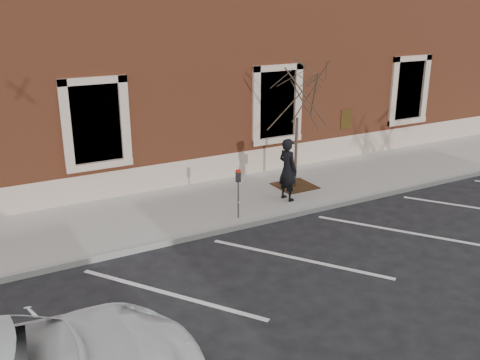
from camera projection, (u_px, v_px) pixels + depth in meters
ground at (251, 226)px, 14.17m from camera, size 120.00×120.00×0.00m
sidewalk_near at (221, 202)px, 15.59m from camera, size 40.00×3.50×0.15m
curb_near at (252, 224)px, 14.10m from camera, size 40.00×0.12×0.15m
parking_stripes at (299, 259)px, 12.34m from camera, size 28.00×4.40×0.01m
building_civic at (144, 49)px, 19.30m from camera, size 40.00×8.62×8.00m
man at (288, 169)px, 15.32m from camera, size 0.54×0.73×1.83m
parking_meter at (238, 185)px, 14.01m from camera, size 0.12×0.09×1.34m
tree_grate at (295, 186)px, 16.70m from camera, size 1.15×1.15×0.03m
sapling at (298, 98)px, 15.82m from camera, size 2.38×2.38×3.96m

